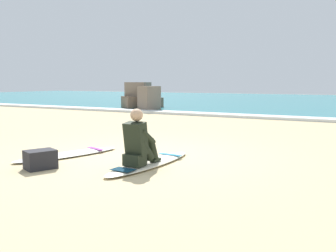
{
  "coord_description": "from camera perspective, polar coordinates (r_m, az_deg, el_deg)",
  "views": [
    {
      "loc": [
        4.08,
        -5.99,
        1.46
      ],
      "look_at": [
        0.32,
        0.64,
        0.55
      ],
      "focal_mm": 39.57,
      "sensor_mm": 36.0,
      "label": 1
    }
  ],
  "objects": [
    {
      "name": "beach_bag",
      "position": [
        6.62,
        -19.06,
        -4.89
      ],
      "size": [
        0.51,
        0.58,
        0.32
      ],
      "primitive_type": "cube",
      "rotation": [
        0.0,
        0.0,
        -0.37
      ],
      "color": "#232328",
      "rests_on": "ground"
    },
    {
      "name": "surfer_seated",
      "position": [
        6.23,
        -4.55,
        -2.66
      ],
      "size": [
        0.37,
        0.7,
        0.95
      ],
      "color": "black",
      "rests_on": "surfboard_main"
    },
    {
      "name": "breaking_foam",
      "position": [
        15.51,
        14.18,
        1.39
      ],
      "size": [
        80.0,
        0.9,
        0.11
      ],
      "primitive_type": "cube",
      "color": "white",
      "rests_on": "ground"
    },
    {
      "name": "rock_outcrop_distant",
      "position": [
        19.55,
        -3.92,
        4.02
      ],
      "size": [
        2.67,
        2.45,
        1.45
      ],
      "color": "brown",
      "rests_on": "ground"
    },
    {
      "name": "surfboard_main",
      "position": [
        6.58,
        -2.75,
        -5.7
      ],
      "size": [
        0.6,
        2.43,
        0.08
      ],
      "color": "#EFE5C6",
      "rests_on": "ground"
    },
    {
      "name": "surfboard_spare_near",
      "position": [
        7.61,
        -15.12,
        -4.22
      ],
      "size": [
        1.12,
        2.3,
        0.08
      ],
      "color": "white",
      "rests_on": "ground"
    },
    {
      "name": "sea",
      "position": [
        28.93,
        21.44,
        3.53
      ],
      "size": [
        80.0,
        28.0,
        0.1
      ],
      "primitive_type": "cube",
      "color": "teal",
      "rests_on": "ground"
    },
    {
      "name": "ground_plane",
      "position": [
        7.39,
        -4.64,
        -4.61
      ],
      "size": [
        80.0,
        80.0,
        0.0
      ],
      "primitive_type": "plane",
      "color": "#CCB584"
    }
  ]
}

